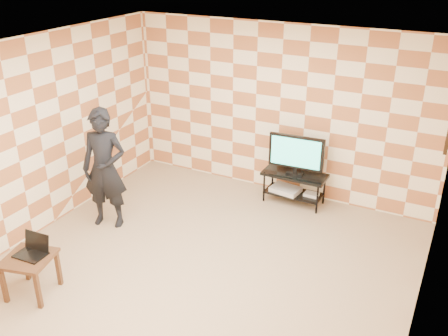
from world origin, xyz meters
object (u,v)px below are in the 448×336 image
at_px(tv_stand, 294,181).
at_px(tv, 296,153).
at_px(side_table, 29,264).
at_px(person, 105,169).

relative_size(tv_stand, tv, 1.15).
distance_m(tv_stand, tv, 0.48).
distance_m(side_table, person, 1.75).
relative_size(tv_stand, side_table, 1.56).
height_order(tv, person, person).
height_order(tv_stand, person, person).
bearing_deg(tv_stand, person, -139.90).
bearing_deg(side_table, tv_stand, 61.05).
bearing_deg(person, tv, 23.04).
relative_size(tv_stand, person, 0.56).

